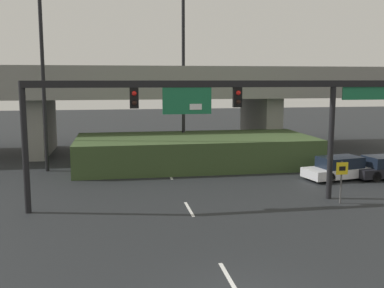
{
  "coord_description": "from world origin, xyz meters",
  "views": [
    {
      "loc": [
        -3.31,
        -11.05,
        6.04
      ],
      "look_at": [
        0.0,
        8.26,
        3.2
      ],
      "focal_mm": 42.0,
      "sensor_mm": 36.0,
      "label": 1
    }
  ],
  "objects_px": {
    "speed_limit_sign": "(342,176)",
    "parked_sedan_near_right": "(341,168)",
    "highway_light_pole_near": "(42,49)",
    "highway_light_pole_far": "(183,72)",
    "signal_gantry": "(212,103)"
  },
  "relations": [
    {
      "from": "speed_limit_sign",
      "to": "parked_sedan_near_right",
      "type": "bearing_deg",
      "value": 61.81
    },
    {
      "from": "signal_gantry",
      "to": "highway_light_pole_near",
      "type": "height_order",
      "value": "highway_light_pole_near"
    },
    {
      "from": "highway_light_pole_near",
      "to": "parked_sedan_near_right",
      "type": "relative_size",
      "value": 2.99
    },
    {
      "from": "highway_light_pole_near",
      "to": "highway_light_pole_far",
      "type": "relative_size",
      "value": 1.22
    },
    {
      "from": "speed_limit_sign",
      "to": "parked_sedan_near_right",
      "type": "height_order",
      "value": "speed_limit_sign"
    },
    {
      "from": "speed_limit_sign",
      "to": "highway_light_pole_near",
      "type": "xyz_separation_m",
      "value": [
        -15.28,
        10.57,
        6.54
      ]
    },
    {
      "from": "highway_light_pole_far",
      "to": "parked_sedan_near_right",
      "type": "xyz_separation_m",
      "value": [
        8.46,
        -8.38,
        -5.93
      ]
    },
    {
      "from": "signal_gantry",
      "to": "speed_limit_sign",
      "type": "relative_size",
      "value": 8.56
    },
    {
      "from": "highway_light_pole_far",
      "to": "signal_gantry",
      "type": "bearing_deg",
      "value": -92.55
    },
    {
      "from": "highway_light_pole_far",
      "to": "parked_sedan_near_right",
      "type": "height_order",
      "value": "highway_light_pole_far"
    },
    {
      "from": "signal_gantry",
      "to": "highway_light_pole_far",
      "type": "relative_size",
      "value": 1.45
    },
    {
      "from": "signal_gantry",
      "to": "speed_limit_sign",
      "type": "xyz_separation_m",
      "value": [
        6.26,
        -0.97,
        -3.53
      ]
    },
    {
      "from": "highway_light_pole_near",
      "to": "parked_sedan_near_right",
      "type": "height_order",
      "value": "highway_light_pole_near"
    },
    {
      "from": "speed_limit_sign",
      "to": "highway_light_pole_near",
      "type": "relative_size",
      "value": 0.14
    },
    {
      "from": "highway_light_pole_near",
      "to": "parked_sedan_near_right",
      "type": "distance_m",
      "value": 20.19
    }
  ]
}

